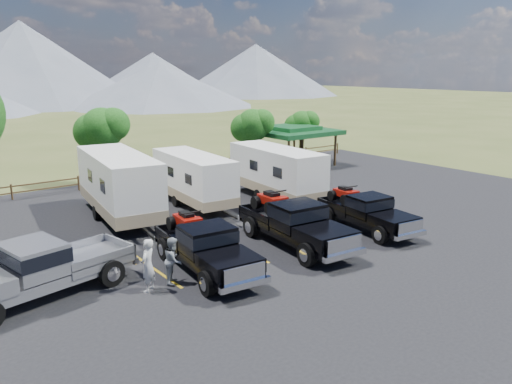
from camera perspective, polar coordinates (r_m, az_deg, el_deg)
ground at (r=20.86m, az=8.02°, el=-7.91°), size 320.00×320.00×0.00m
asphalt_lot at (r=22.91m, az=2.68°, el=-5.71°), size 44.00×34.00×0.04m
stall_lines at (r=23.63m, az=1.12°, el=-5.01°), size 12.12×5.50×0.01m
tree_ne_a at (r=38.38m, az=-0.42°, el=7.58°), size 3.11×2.92×4.76m
tree_ne_b at (r=43.00m, az=5.24°, el=7.73°), size 2.77×2.59×4.27m
tree_north at (r=34.84m, az=-17.24°, el=6.90°), size 3.46×3.24×5.25m
rail_fence at (r=36.44m, az=-10.65°, el=2.42°), size 36.12×0.12×1.00m
pavilion at (r=40.98m, az=4.13°, el=6.97°), size 6.20×6.20×3.22m
rig_left at (r=19.54m, az=-5.89°, el=-6.13°), size 2.66×6.34×2.06m
rig_center at (r=22.16m, az=4.37°, el=-3.45°), size 2.82×6.81×2.22m
rig_right at (r=24.91m, az=12.41°, el=-2.11°), size 2.60×5.98×1.94m
trailer_left at (r=26.93m, az=-15.40°, el=0.78°), size 3.55×9.86×3.41m
trailer_center at (r=28.76m, az=-7.16°, el=1.50°), size 2.77×8.53×2.95m
trailer_right at (r=29.91m, az=2.32°, el=2.23°), size 2.94×8.96×3.10m
pickup_silver at (r=18.72m, az=-23.48°, el=-8.03°), size 6.95×3.41×2.00m
person_a at (r=18.07m, az=-12.26°, el=-8.19°), size 0.84×0.80×1.93m
person_b at (r=18.62m, az=-9.42°, el=-7.69°), size 1.04×1.07×1.73m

